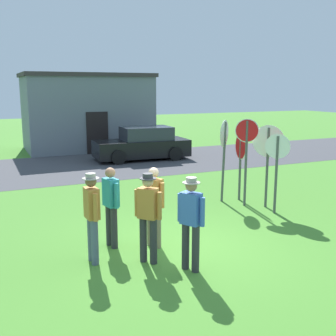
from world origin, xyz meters
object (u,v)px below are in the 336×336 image
Objects in this scene: person_in_blue at (148,213)px; person_near_signs at (92,213)px; stop_sign_leaning_left at (268,151)px; stop_sign_rear_left at (240,155)px; person_in_teal at (111,203)px; person_with_sunhat at (191,219)px; stop_sign_leaning_right at (224,146)px; parked_car_on_street at (143,145)px; stop_sign_tallest at (246,148)px; person_in_dark_shirt at (154,203)px; stop_sign_low_front at (277,161)px.

person_in_blue is 1.00× the size of person_near_signs.
stop_sign_rear_left is at bearing 104.85° from stop_sign_leaning_left.
person_with_sunhat reaches higher than person_in_teal.
stop_sign_leaning_right is 5.31m from person_near_signs.
stop_sign_leaning_right is at bearing 40.97° from person_in_blue.
stop_sign_leaning_left is 1.32× the size of person_near_signs.
parked_car_on_street is 11.56m from person_near_signs.
person_in_dark_shirt is at bearing -153.15° from stop_sign_tallest.
person_with_sunhat is at bearing -60.33° from person_in_teal.
person_in_dark_shirt is 0.97× the size of person_near_signs.
person_in_blue is 1.05m from person_near_signs.
stop_sign_tallest is 4.68m from person_in_blue.
stop_sign_leaning_right reaches higher than person_in_dark_shirt.
stop_sign_leaning_left reaches higher than person_in_blue.
stop_sign_rear_left reaches higher than parked_car_on_street.
stop_sign_rear_left is 0.87× the size of stop_sign_leaning_left.
parked_car_on_street is 1.79× the size of stop_sign_tallest.
stop_sign_rear_left is at bearing 94.04° from stop_sign_low_front.
stop_sign_rear_left is 0.67m from stop_sign_tallest.
stop_sign_leaning_left is 0.59m from stop_sign_tallest.
person_in_teal is 1.96m from person_with_sunhat.
person_with_sunhat reaches higher than parked_car_on_street.
stop_sign_low_front is 1.25× the size of person_in_dark_shirt.
stop_sign_tallest is 3.99m from person_in_dark_shirt.
stop_sign_leaning_left is at bearing 35.91° from person_with_sunhat.
stop_sign_leaning_left is 1.36× the size of person_in_dark_shirt.
stop_sign_rear_left is at bearing 23.76° from person_in_teal.
stop_sign_rear_left is 1.18× the size of person_in_teal.
person_near_signs is (-0.96, 0.44, 0.00)m from person_in_blue.
stop_sign_rear_left is at bearing -89.43° from parked_car_on_street.
stop_sign_rear_left is 1.15× the size of person_near_signs.
stop_sign_leaning_right is 1.37× the size of person_with_sunhat.
person_in_teal is (-3.98, -2.04, -0.69)m from stop_sign_leaning_right.
person_in_dark_shirt is at bearing 59.94° from person_in_blue.
stop_sign_low_front reaches higher than person_in_dark_shirt.
person_near_signs is at bearing -167.91° from stop_sign_low_front.
person_with_sunhat is (1.53, -1.07, 0.00)m from person_near_signs.
person_in_dark_shirt is at bearing -142.85° from stop_sign_leaning_right.
person_in_teal is at bearing -152.82° from stop_sign_leaning_right.
person_in_blue is at bearing -143.42° from stop_sign_rear_left.
stop_sign_leaning_right is at bearing 51.20° from person_with_sunhat.
person_near_signs is (-5.07, -2.62, -0.37)m from stop_sign_rear_left.
person_with_sunhat is at bearing -149.13° from stop_sign_low_front.
stop_sign_leaning_left reaches higher than person_near_signs.
stop_sign_leaning_left is (0.14, 0.57, 0.17)m from stop_sign_low_front.
person_with_sunhat is (-3.65, -2.18, -0.43)m from stop_sign_low_front.
person_with_sunhat is (-3.55, -3.69, -0.37)m from stop_sign_rear_left.
person_in_teal is at bearing -156.24° from stop_sign_rear_left.
stop_sign_leaning_left reaches higher than stop_sign_rear_left.
parked_car_on_street is 8.43m from stop_sign_tallest.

